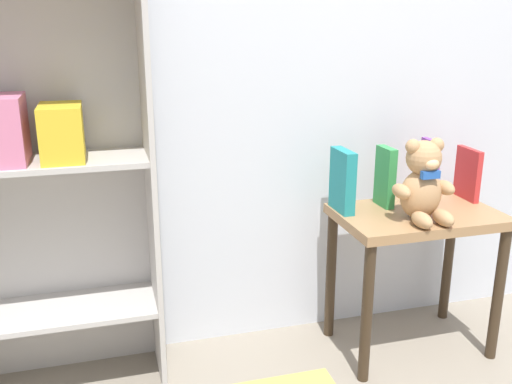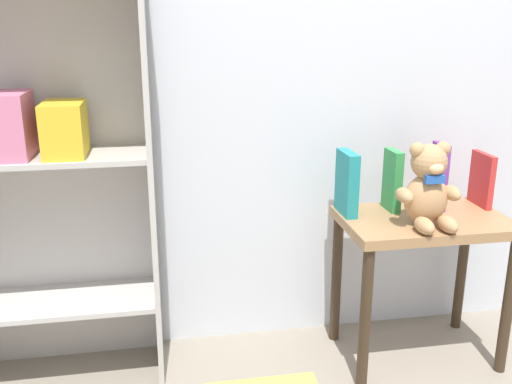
{
  "view_description": "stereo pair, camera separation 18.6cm",
  "coord_description": "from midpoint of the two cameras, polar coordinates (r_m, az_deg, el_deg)",
  "views": [
    {
      "loc": [
        -0.81,
        -0.6,
        1.26
      ],
      "look_at": [
        -0.3,
        1.23,
        0.68
      ],
      "focal_mm": 40.0,
      "sensor_mm": 36.0,
      "label": 1
    },
    {
      "loc": [
        -0.63,
        -0.64,
        1.26
      ],
      "look_at": [
        -0.3,
        1.23,
        0.68
      ],
      "focal_mm": 40.0,
      "sensor_mm": 36.0,
      "label": 2
    }
  ],
  "objects": [
    {
      "name": "book_standing_purple",
      "position": [
        2.27,
        20.09,
        1.47
      ],
      "size": [
        0.02,
        0.11,
        0.25
      ],
      "primitive_type": "cube",
      "rotation": [
        0.0,
        0.0,
        -0.02
      ],
      "color": "purple",
      "rests_on": "display_table"
    },
    {
      "name": "wall_back",
      "position": [
        2.21,
        9.33,
        16.51
      ],
      "size": [
        4.8,
        0.06,
        2.5
      ],
      "color": "silver",
      "rests_on": "ground_plane"
    },
    {
      "name": "display_table",
      "position": [
        2.22,
        18.63,
        -4.87
      ],
      "size": [
        0.6,
        0.38,
        0.57
      ],
      "color": "#9E754C",
      "rests_on": "ground_plane"
    },
    {
      "name": "book_standing_teal",
      "position": [
        2.12,
        11.57,
        0.85
      ],
      "size": [
        0.04,
        0.15,
        0.23
      ],
      "primitive_type": "cube",
      "rotation": [
        0.0,
        0.0,
        0.01
      ],
      "color": "teal",
      "rests_on": "display_table"
    },
    {
      "name": "book_standing_red",
      "position": [
        2.38,
        23.76,
        1.13
      ],
      "size": [
        0.03,
        0.15,
        0.2
      ],
      "primitive_type": "cube",
      "rotation": [
        0.0,
        0.0,
        -0.03
      ],
      "color": "red",
      "rests_on": "display_table"
    },
    {
      "name": "teddy_bear",
      "position": [
        2.07,
        19.32,
        0.33
      ],
      "size": [
        0.22,
        0.2,
        0.29
      ],
      "color": "tan",
      "rests_on": "display_table"
    },
    {
      "name": "book_standing_green",
      "position": [
        2.2,
        15.85,
        1.09
      ],
      "size": [
        0.04,
        0.11,
        0.23
      ],
      "primitive_type": "cube",
      "rotation": [
        0.0,
        0.0,
        0.02
      ],
      "color": "#33934C",
      "rests_on": "display_table"
    },
    {
      "name": "bookshelf_side",
      "position": [
        1.99,
        -18.31,
        6.26
      ],
      "size": [
        0.72,
        0.29,
        1.64
      ],
      "color": "#BCB7B2",
      "rests_on": "ground_plane"
    }
  ]
}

